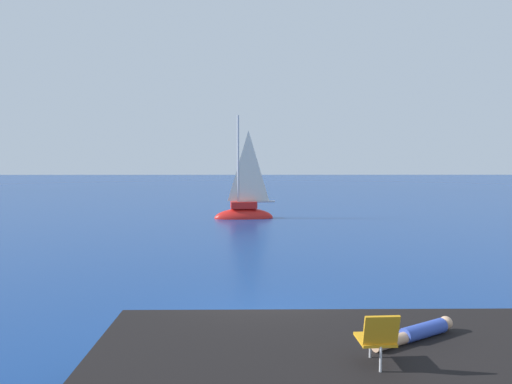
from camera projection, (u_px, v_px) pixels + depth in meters
The scene contains 6 objects.
ground_plane at pixel (263, 329), 11.04m from camera, with size 160.00×160.00×0.00m, color navy.
boulder_seaward at pixel (310, 364), 9.20m from camera, with size 1.06×0.84×0.58m, color black.
boulder_inland at pixel (288, 349), 9.89m from camera, with size 1.07×0.85×0.59m, color black.
sailboat_near at pixel (244, 212), 29.90m from camera, with size 3.80×1.63×6.93m.
person_sunbather at pixel (418, 332), 7.75m from camera, with size 1.56×1.05×0.25m.
beach_chair at pixel (378, 336), 6.70m from camera, with size 0.51×0.62×0.80m.
Camera 1 is at (-0.23, -10.75, 3.99)m, focal length 34.05 mm.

